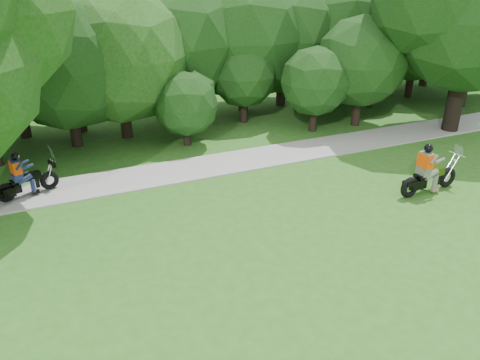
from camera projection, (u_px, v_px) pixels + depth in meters
ground at (375, 259)px, 12.83m from camera, size 100.00×100.00×0.00m
walkway at (251, 159)px, 19.48m from camera, size 60.00×2.20×0.06m
tree_line at (209, 47)px, 23.50m from camera, size 40.15×12.37×7.46m
chopper_motorcycle at (428, 175)px, 16.34m from camera, size 2.61×0.71×1.87m
touring_motorcycle at (23, 180)px, 15.98m from camera, size 2.11×1.15×1.65m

